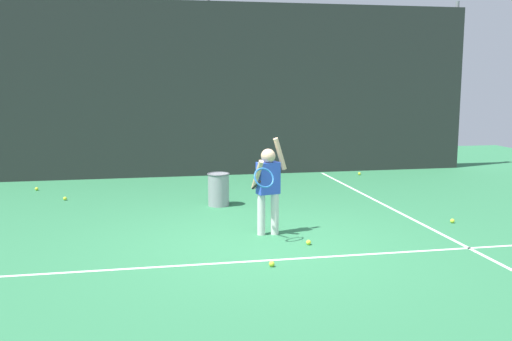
# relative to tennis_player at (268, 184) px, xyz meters

# --- Properties ---
(ground_plane) EXTENTS (20.00, 20.00, 0.00)m
(ground_plane) POSITION_rel_tennis_player_xyz_m (-0.19, -0.43, -0.73)
(ground_plane) COLOR #2D7247
(court_line_baseline) EXTENTS (9.00, 0.05, 0.00)m
(court_line_baseline) POSITION_rel_tennis_player_xyz_m (-0.19, -1.14, -0.72)
(court_line_baseline) COLOR white
(court_line_baseline) RESTS_ON ground
(court_line_sideline) EXTENTS (0.05, 9.00, 0.00)m
(court_line_sideline) POSITION_rel_tennis_player_xyz_m (2.39, 0.57, -0.72)
(court_line_sideline) COLOR white
(court_line_sideline) RESTS_ON ground
(back_fence_windscreen) EXTENTS (12.16, 0.08, 3.83)m
(back_fence_windscreen) POSITION_rel_tennis_player_xyz_m (-0.19, 5.26, 1.19)
(back_fence_windscreen) COLOR #282D2B
(back_fence_windscreen) RESTS_ON ground
(fence_post_1) EXTENTS (0.09, 0.09, 3.98)m
(fence_post_1) POSITION_rel_tennis_player_xyz_m (-0.19, 5.32, 1.26)
(fence_post_1) COLOR slate
(fence_post_1) RESTS_ON ground
(fence_post_2) EXTENTS (0.09, 0.09, 3.98)m
(fence_post_2) POSITION_rel_tennis_player_xyz_m (5.74, 5.32, 1.26)
(fence_post_2) COLOR slate
(fence_post_2) RESTS_ON ground
(tennis_player) EXTENTS (0.60, 0.70, 1.35)m
(tennis_player) POSITION_rel_tennis_player_xyz_m (0.00, 0.00, 0.00)
(tennis_player) COLOR silver
(tennis_player) RESTS_ON ground
(ball_hopper) EXTENTS (0.38, 0.38, 0.56)m
(ball_hopper) POSITION_rel_tennis_player_xyz_m (-0.42, 2.03, -0.44)
(ball_hopper) COLOR gray
(ball_hopper) RESTS_ON ground
(water_bottle) EXTENTS (0.07, 0.07, 0.22)m
(water_bottle) POSITION_rel_tennis_player_xyz_m (1.11, 4.58, -0.62)
(water_bottle) COLOR #268CD8
(water_bottle) RESTS_ON ground
(tennis_ball_0) EXTENTS (0.07, 0.07, 0.07)m
(tennis_ball_0) POSITION_rel_tennis_player_xyz_m (2.88, 0.12, -0.69)
(tennis_ball_0) COLOR #CCE033
(tennis_ball_0) RESTS_ON ground
(tennis_ball_1) EXTENTS (0.07, 0.07, 0.07)m
(tennis_ball_1) POSITION_rel_tennis_player_xyz_m (-3.73, 4.08, -0.69)
(tennis_ball_1) COLOR #CCE033
(tennis_ball_1) RESTS_ON ground
(tennis_ball_2) EXTENTS (0.07, 0.07, 0.07)m
(tennis_ball_2) POSITION_rel_tennis_player_xyz_m (0.42, -0.59, -0.69)
(tennis_ball_2) COLOR #CCE033
(tennis_ball_2) RESTS_ON ground
(tennis_ball_3) EXTENTS (0.07, 0.07, 0.07)m
(tennis_ball_3) POSITION_rel_tennis_player_xyz_m (-3.07, 3.00, -0.69)
(tennis_ball_3) COLOR #CCE033
(tennis_ball_3) RESTS_ON ground
(tennis_ball_4) EXTENTS (0.07, 0.07, 0.07)m
(tennis_ball_4) POSITION_rel_tennis_player_xyz_m (3.14, 4.63, -0.69)
(tennis_ball_4) COLOR #CCE033
(tennis_ball_4) RESTS_ON ground
(tennis_ball_5) EXTENTS (0.07, 0.07, 0.07)m
(tennis_ball_5) POSITION_rel_tennis_player_xyz_m (-0.25, -1.38, -0.69)
(tennis_ball_5) COLOR #CCE033
(tennis_ball_5) RESTS_ON ground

